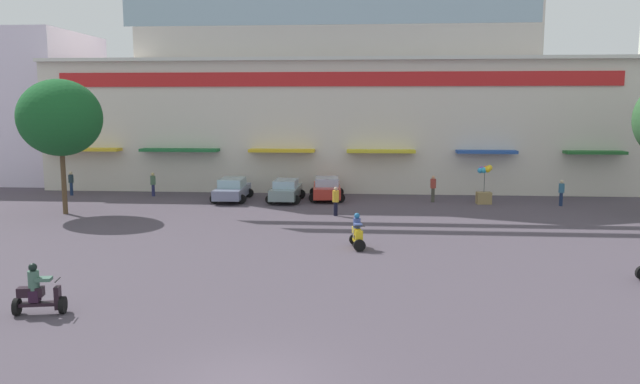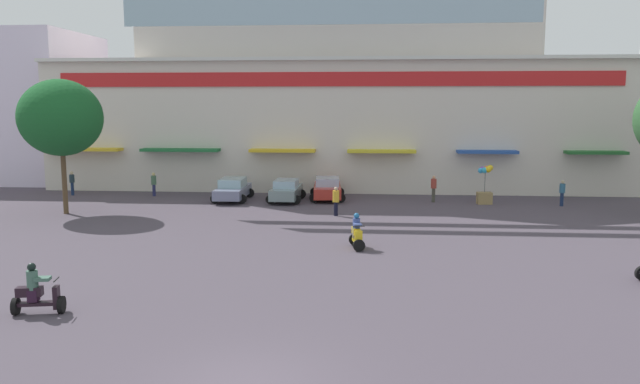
{
  "view_description": "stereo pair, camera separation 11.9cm",
  "coord_description": "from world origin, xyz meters",
  "px_view_note": "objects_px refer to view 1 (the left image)",
  "views": [
    {
      "loc": [
        2.57,
        -12.69,
        6.19
      ],
      "look_at": [
        0.1,
        18.35,
        1.76
      ],
      "focal_mm": 34.54,
      "sensor_mm": 36.0,
      "label": 1
    },
    {
      "loc": [
        2.69,
        -12.68,
        6.19
      ],
      "look_at": [
        0.1,
        18.35,
        1.76
      ],
      "focal_mm": 34.54,
      "sensor_mm": 36.0,
      "label": 2
    }
  ],
  "objects_px": {
    "pedestrian_2": "(336,199)",
    "pedestrian_3": "(153,183)",
    "scooter_rider_1": "(357,234)",
    "scooter_rider_2": "(38,293)",
    "parked_car_0": "(232,189)",
    "plaza_tree_0": "(60,118)",
    "pedestrian_0": "(561,191)",
    "pedestrian_4": "(433,187)",
    "parked_car_2": "(327,188)",
    "pedestrian_1": "(71,182)",
    "parked_car_1": "(286,190)",
    "balloon_vendor_cart": "(484,186)"
  },
  "relations": [
    {
      "from": "plaza_tree_0",
      "to": "pedestrian_3",
      "type": "xyz_separation_m",
      "value": [
        2.64,
        7.11,
        -4.54
      ]
    },
    {
      "from": "scooter_rider_1",
      "to": "parked_car_2",
      "type": "bearing_deg",
      "value": 99.33
    },
    {
      "from": "plaza_tree_0",
      "to": "pedestrian_3",
      "type": "height_order",
      "value": "plaza_tree_0"
    },
    {
      "from": "parked_car_1",
      "to": "pedestrian_3",
      "type": "bearing_deg",
      "value": 170.71
    },
    {
      "from": "parked_car_2",
      "to": "pedestrian_3",
      "type": "bearing_deg",
      "value": 177.57
    },
    {
      "from": "plaza_tree_0",
      "to": "balloon_vendor_cart",
      "type": "bearing_deg",
      "value": 12.62
    },
    {
      "from": "pedestrian_0",
      "to": "pedestrian_1",
      "type": "xyz_separation_m",
      "value": [
        -32.27,
        1.95,
        0.04
      ]
    },
    {
      "from": "plaza_tree_0",
      "to": "parked_car_1",
      "type": "relative_size",
      "value": 1.83
    },
    {
      "from": "scooter_rider_1",
      "to": "pedestrian_2",
      "type": "xyz_separation_m",
      "value": [
        -1.36,
        7.82,
        0.28
      ]
    },
    {
      "from": "scooter_rider_1",
      "to": "pedestrian_1",
      "type": "distance_m",
      "value": 24.52
    },
    {
      "from": "parked_car_1",
      "to": "parked_car_2",
      "type": "height_order",
      "value": "parked_car_2"
    },
    {
      "from": "scooter_rider_1",
      "to": "pedestrian_4",
      "type": "relative_size",
      "value": 0.9
    },
    {
      "from": "scooter_rider_2",
      "to": "pedestrian_1",
      "type": "height_order",
      "value": "pedestrian_1"
    },
    {
      "from": "scooter_rider_2",
      "to": "pedestrian_4",
      "type": "bearing_deg",
      "value": 58.36
    },
    {
      "from": "scooter_rider_1",
      "to": "scooter_rider_2",
      "type": "xyz_separation_m",
      "value": [
        -9.28,
        -9.3,
        -0.0
      ]
    },
    {
      "from": "pedestrian_4",
      "to": "parked_car_2",
      "type": "bearing_deg",
      "value": 174.83
    },
    {
      "from": "parked_car_0",
      "to": "pedestrian_3",
      "type": "height_order",
      "value": "pedestrian_3"
    },
    {
      "from": "pedestrian_4",
      "to": "balloon_vendor_cart",
      "type": "distance_m",
      "value": 3.17
    },
    {
      "from": "parked_car_1",
      "to": "scooter_rider_2",
      "type": "relative_size",
      "value": 2.66
    },
    {
      "from": "parked_car_0",
      "to": "parked_car_2",
      "type": "xyz_separation_m",
      "value": [
        6.11,
        0.94,
        0.01
      ]
    },
    {
      "from": "pedestrian_1",
      "to": "pedestrian_2",
      "type": "distance_m",
      "value": 19.67
    },
    {
      "from": "scooter_rider_1",
      "to": "pedestrian_4",
      "type": "height_order",
      "value": "pedestrian_4"
    },
    {
      "from": "parked_car_1",
      "to": "pedestrian_0",
      "type": "xyz_separation_m",
      "value": [
        17.17,
        -0.5,
        0.2
      ]
    },
    {
      "from": "parked_car_1",
      "to": "parked_car_2",
      "type": "xyz_separation_m",
      "value": [
        2.58,
        1.02,
        0.02
      ]
    },
    {
      "from": "parked_car_0",
      "to": "pedestrian_0",
      "type": "height_order",
      "value": "pedestrian_0"
    },
    {
      "from": "scooter_rider_1",
      "to": "pedestrian_4",
      "type": "xyz_separation_m",
      "value": [
        4.59,
        13.21,
        0.33
      ]
    },
    {
      "from": "scooter_rider_1",
      "to": "pedestrian_0",
      "type": "bearing_deg",
      "value": 44.96
    },
    {
      "from": "plaza_tree_0",
      "to": "pedestrian_0",
      "type": "xyz_separation_m",
      "value": [
        29.15,
        5.08,
        -4.55
      ]
    },
    {
      "from": "parked_car_2",
      "to": "balloon_vendor_cart",
      "type": "height_order",
      "value": "balloon_vendor_cart"
    },
    {
      "from": "pedestrian_0",
      "to": "pedestrian_4",
      "type": "relative_size",
      "value": 0.94
    },
    {
      "from": "scooter_rider_1",
      "to": "parked_car_1",
      "type": "bearing_deg",
      "value": 110.74
    },
    {
      "from": "parked_car_2",
      "to": "scooter_rider_1",
      "type": "bearing_deg",
      "value": -80.67
    },
    {
      "from": "parked_car_2",
      "to": "scooter_rider_2",
      "type": "relative_size",
      "value": 2.87
    },
    {
      "from": "parked_car_2",
      "to": "scooter_rider_1",
      "type": "relative_size",
      "value": 2.92
    },
    {
      "from": "pedestrian_0",
      "to": "parked_car_0",
      "type": "bearing_deg",
      "value": 178.39
    },
    {
      "from": "plaza_tree_0",
      "to": "parked_car_0",
      "type": "distance_m",
      "value": 11.21
    },
    {
      "from": "parked_car_2",
      "to": "scooter_rider_1",
      "type": "distance_m",
      "value": 14.01
    },
    {
      "from": "parked_car_0",
      "to": "scooter_rider_1",
      "type": "xyz_separation_m",
      "value": [
        8.38,
        -12.88,
        -0.09
      ]
    },
    {
      "from": "parked_car_0",
      "to": "scooter_rider_2",
      "type": "height_order",
      "value": "scooter_rider_2"
    },
    {
      "from": "pedestrian_2",
      "to": "pedestrian_3",
      "type": "xyz_separation_m",
      "value": [
        -12.83,
        6.51,
        -0.01
      ]
    },
    {
      "from": "scooter_rider_1",
      "to": "scooter_rider_2",
      "type": "distance_m",
      "value": 13.14
    },
    {
      "from": "parked_car_1",
      "to": "scooter_rider_1",
      "type": "height_order",
      "value": "scooter_rider_1"
    },
    {
      "from": "plaza_tree_0",
      "to": "scooter_rider_1",
      "type": "distance_m",
      "value": 18.94
    },
    {
      "from": "pedestrian_1",
      "to": "pedestrian_3",
      "type": "height_order",
      "value": "pedestrian_1"
    },
    {
      "from": "pedestrian_1",
      "to": "pedestrian_4",
      "type": "height_order",
      "value": "pedestrian_4"
    },
    {
      "from": "scooter_rider_1",
      "to": "parked_car_0",
      "type": "bearing_deg",
      "value": 123.05
    },
    {
      "from": "pedestrian_2",
      "to": "pedestrian_3",
      "type": "relative_size",
      "value": 1.02
    },
    {
      "from": "plaza_tree_0",
      "to": "pedestrian_4",
      "type": "distance_m",
      "value": 22.69
    },
    {
      "from": "scooter_rider_2",
      "to": "pedestrian_1",
      "type": "xyz_separation_m",
      "value": [
        -10.67,
        23.55,
        0.31
      ]
    },
    {
      "from": "plaza_tree_0",
      "to": "pedestrian_4",
      "type": "xyz_separation_m",
      "value": [
        21.42,
        5.98,
        -4.49
      ]
    }
  ]
}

